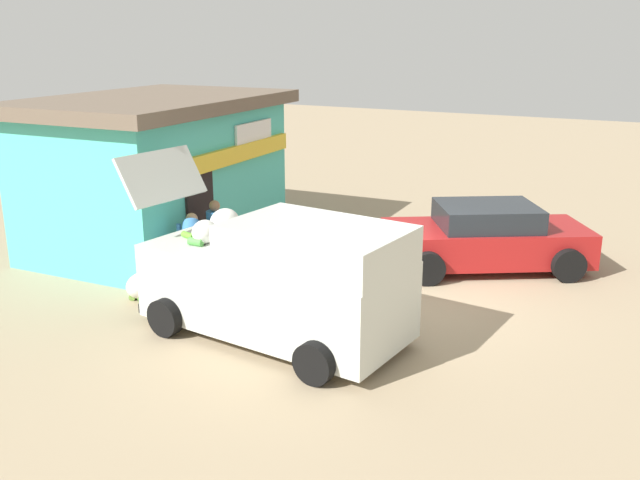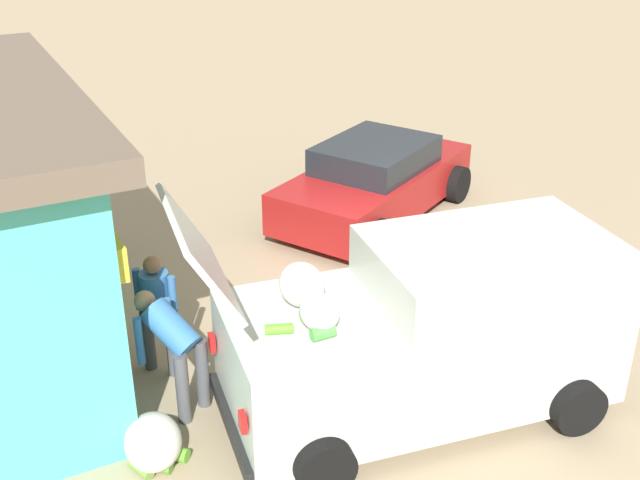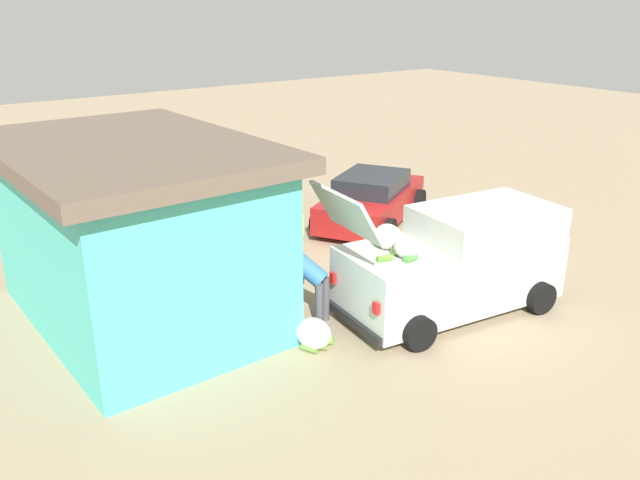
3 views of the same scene
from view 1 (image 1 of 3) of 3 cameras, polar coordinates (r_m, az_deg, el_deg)
name	(u,v)px [view 1 (image 1 of 3)]	position (r m, az deg, el deg)	size (l,w,h in m)	color
ground_plane	(414,301)	(12.78, 7.63, -4.96)	(60.00, 60.00, 0.00)	#9E896B
storefront_bar	(157,171)	(16.05, -13.11, 5.53)	(6.10, 4.25, 3.33)	#4CC6B7
delivery_van	(281,279)	(10.91, -3.23, -3.22)	(2.58, 4.88, 2.73)	silver
parked_sedan	(486,238)	(14.64, 13.33, 0.16)	(3.56, 4.37, 1.33)	maroon
vendor_standing	(216,233)	(13.77, -8.49, 0.54)	(0.48, 0.48, 1.56)	#4C4C51
customer_bending	(192,245)	(13.21, -10.42, -0.39)	(0.79, 0.74, 1.38)	#4C4C51
unloaded_banana_pile	(146,285)	(13.14, -14.03, -3.62)	(0.85, 0.71, 0.49)	silver
paint_bucket	(308,219)	(17.33, -1.00, 1.70)	(0.32, 0.32, 0.41)	silver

